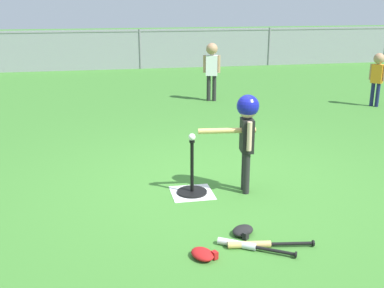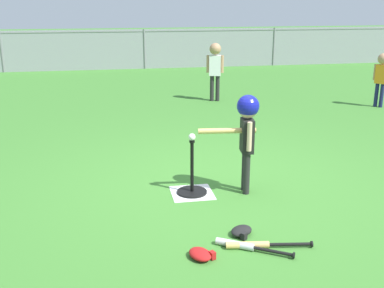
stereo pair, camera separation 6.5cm
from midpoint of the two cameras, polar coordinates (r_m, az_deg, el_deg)
The scene contains 12 objects.
ground_plane at distance 5.27m, azimuth 2.58°, elevation -4.91°, with size 60.00×60.00×0.00m, color #3D7A2D.
home_plate at distance 5.03m, azimuth -0.37°, elevation -5.95°, with size 0.44×0.44×0.01m, color white.
batting_tee at distance 5.00m, azimuth -0.37°, elevation -5.07°, with size 0.32×0.32×0.59m.
baseball_on_tee at distance 4.82m, azimuth -0.38°, elevation 0.85°, with size 0.07×0.07×0.07m, color white.
batter_child at distance 4.86m, azimuth 6.25°, elevation 2.44°, with size 0.63×0.30×1.06m.
fielder_deep_left at distance 9.62m, azimuth 21.47°, elevation 8.12°, with size 0.22×0.25×1.02m.
fielder_near_right at distance 9.47m, azimuth 2.22°, elevation 9.71°, with size 0.33×0.23×1.16m.
spare_bat_silver at distance 3.99m, azimuth 5.98°, elevation -12.17°, with size 0.59×0.39×0.06m.
spare_bat_wood at distance 4.02m, azimuth 7.61°, elevation -12.02°, with size 0.73×0.16×0.06m.
glove_by_plate at distance 4.21m, azimuth 5.78°, elevation -10.46°, with size 0.27×0.26×0.07m.
glove_near_bats at distance 3.84m, azimuth 0.87°, elevation -13.26°, with size 0.24×0.27×0.07m.
outfield_fence at distance 14.13m, azimuth -6.49°, elevation 11.57°, with size 16.06×0.06×1.15m.
Camera 1 is at (-1.21, -4.73, 1.98)m, focal length 43.80 mm.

